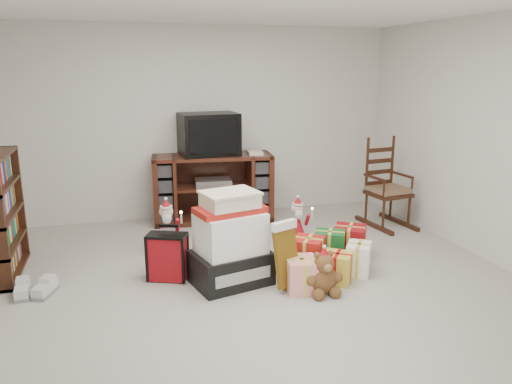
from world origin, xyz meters
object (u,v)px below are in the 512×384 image
at_px(gift_pile, 231,245).
at_px(sneaker_pair, 34,290).
at_px(red_suitcase, 168,257).
at_px(teddy_bear, 323,275).
at_px(mrs_claus_figurine, 167,232).
at_px(crt_television, 209,134).
at_px(tv_stand, 213,188).
at_px(rocking_chair, 386,194).
at_px(santa_figurine, 297,226).
at_px(gift_cluster, 331,259).

bearing_deg(gift_pile, sneaker_pair, 158.85).
xyz_separation_m(gift_pile, red_suitcase, (-0.56, 0.23, -0.15)).
distance_m(gift_pile, teddy_bear, 0.88).
distance_m(mrs_claus_figurine, crt_television, 1.55).
bearing_deg(tv_stand, teddy_bear, -72.41).
height_order(mrs_claus_figurine, crt_television, crt_television).
relative_size(rocking_chair, sneaker_pair, 3.13).
bearing_deg(rocking_chair, tv_stand, 151.59).
bearing_deg(mrs_claus_figurine, santa_figurine, -5.77).
bearing_deg(mrs_claus_figurine, red_suitcase, -95.70).
relative_size(gift_pile, sneaker_pair, 2.33).
height_order(rocking_chair, sneaker_pair, rocking_chair).
bearing_deg(red_suitcase, mrs_claus_figurine, 107.14).
xyz_separation_m(tv_stand, crt_television, (-0.03, 0.02, 0.70)).
distance_m(red_suitcase, gift_cluster, 1.59).
height_order(gift_pile, gift_cluster, gift_pile).
height_order(tv_stand, sneaker_pair, tv_stand).
distance_m(gift_pile, sneaker_pair, 1.79).
height_order(red_suitcase, teddy_bear, red_suitcase).
height_order(sneaker_pair, gift_cluster, gift_cluster).
distance_m(rocking_chair, teddy_bear, 2.30).
distance_m(tv_stand, rocking_chair, 2.23).
height_order(sneaker_pair, crt_television, crt_television).
xyz_separation_m(tv_stand, red_suitcase, (-0.79, -1.77, -0.21)).
bearing_deg(tv_stand, crt_television, 150.69).
distance_m(teddy_bear, crt_television, 2.71).
distance_m(sneaker_pair, crt_television, 2.87).
bearing_deg(teddy_bear, crt_television, 102.39).
height_order(santa_figurine, crt_television, crt_television).
bearing_deg(red_suitcase, tv_stand, 88.94).
bearing_deg(santa_figurine, tv_stand, 122.05).
xyz_separation_m(gift_pile, gift_cluster, (1.01, -0.03, -0.24)).
relative_size(red_suitcase, crt_television, 0.70).
xyz_separation_m(gift_pile, santa_figurine, (0.97, 0.82, -0.16)).
bearing_deg(sneaker_pair, tv_stand, 48.39).
xyz_separation_m(rocking_chair, crt_television, (-2.12, 0.81, 0.74)).
bearing_deg(teddy_bear, rocking_chair, 46.64).
bearing_deg(teddy_bear, red_suitcase, 152.40).
xyz_separation_m(teddy_bear, mrs_claus_figurine, (-1.22, 1.42, 0.06)).
height_order(santa_figurine, gift_cluster, santa_figurine).
distance_m(mrs_claus_figurine, gift_cluster, 1.80).
relative_size(gift_pile, mrs_claus_figurine, 1.43).
relative_size(rocking_chair, crt_television, 1.53).
bearing_deg(sneaker_pair, gift_pile, -0.90).
relative_size(mrs_claus_figurine, sneaker_pair, 1.63).
bearing_deg(tv_stand, sneaker_pair, -131.98).
bearing_deg(red_suitcase, teddy_bear, -4.76).
bearing_deg(santa_figurine, teddy_bear, -100.29).
distance_m(gift_pile, crt_television, 2.18).
bearing_deg(santa_figurine, sneaker_pair, -167.40).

